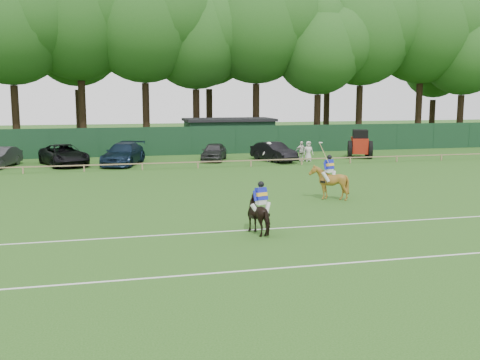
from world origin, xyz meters
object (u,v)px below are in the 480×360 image
object	(u,v)px
sedan_grey	(0,157)
spectator_right	(308,151)
horse_chestnut	(329,182)
horse_dark	(261,215)
sedan_navy	(123,154)
utility_shed	(229,134)
spectator_left	(269,152)
tractor	(360,144)
spectator_mid	(301,151)
estate_black	(274,152)
suv_black	(64,155)
hatch_grey	(214,152)

from	to	relation	value
sedan_grey	spectator_right	bearing A→B (deg)	10.47
horse_chestnut	spectator_right	size ratio (longest dim) A/B	1.10
horse_dark	horse_chestnut	bearing A→B (deg)	-148.77
horse_chestnut	sedan_navy	world-z (taller)	horse_chestnut
utility_shed	spectator_left	bearing A→B (deg)	-82.96
sedan_grey	utility_shed	xyz separation A→B (m)	(19.06, 8.04, 0.80)
sedan_grey	tractor	bearing A→B (deg)	14.10
spectator_mid	spectator_right	xyz separation A→B (m)	(0.56, -0.15, 0.00)
estate_black	utility_shed	distance (m)	9.42
horse_chestnut	estate_black	distance (m)	16.52
estate_black	sedan_grey	bearing A→B (deg)	158.10
sedan_grey	spectator_right	world-z (taller)	spectator_right
horse_dark	sedan_navy	world-z (taller)	sedan_navy
horse_dark	estate_black	size ratio (longest dim) A/B	0.38
spectator_left	tractor	size ratio (longest dim) A/B	0.47
estate_black	tractor	size ratio (longest dim) A/B	1.39
suv_black	sedan_navy	world-z (taller)	sedan_navy
horse_dark	hatch_grey	bearing A→B (deg)	-113.89
sedan_grey	suv_black	distance (m)	4.51
suv_black	utility_shed	distance (m)	16.67
estate_black	utility_shed	bearing A→B (deg)	81.39
utility_shed	spectator_right	bearing A→B (deg)	-66.89
sedan_grey	suv_black	xyz separation A→B (m)	(4.51, -0.05, 0.05)
sedan_grey	estate_black	world-z (taller)	estate_black
hatch_grey	spectator_right	distance (m)	7.60
hatch_grey	spectator_mid	bearing A→B (deg)	2.43
horse_chestnut	utility_shed	xyz separation A→B (m)	(0.48, 25.63, 0.65)
suv_black	spectator_left	xyz separation A→B (m)	(15.72, -1.33, -0.01)
utility_shed	sedan_navy	bearing A→B (deg)	-139.46
tractor	utility_shed	bearing A→B (deg)	158.26
estate_black	suv_black	bearing A→B (deg)	157.36
hatch_grey	spectator_left	distance (m)	4.46
suv_black	tractor	xyz separation A→B (m)	(23.93, -0.55, 0.33)
estate_black	spectator_left	distance (m)	0.49
spectator_mid	horse_chestnut	bearing A→B (deg)	-109.47
horse_dark	tractor	world-z (taller)	tractor
suv_black	hatch_grey	bearing A→B (deg)	-17.74
estate_black	spectator_left	world-z (taller)	spectator_left
spectator_mid	tractor	distance (m)	5.80
sedan_grey	sedan_navy	distance (m)	8.90
horse_dark	sedan_navy	distance (m)	23.32
horse_chestnut	estate_black	xyz separation A→B (m)	(2.10, 16.39, -0.13)
horse_chestnut	utility_shed	bearing A→B (deg)	-109.89
horse_chestnut	tractor	world-z (taller)	tractor
hatch_grey	horse_chestnut	bearing A→B (deg)	-62.04
horse_dark	utility_shed	distance (m)	32.15
horse_dark	tractor	distance (m)	27.53
spectator_mid	spectator_right	distance (m)	0.58
horse_dark	spectator_right	size ratio (longest dim) A/B	1.07
horse_chestnut	spectator_left	distance (m)	16.29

